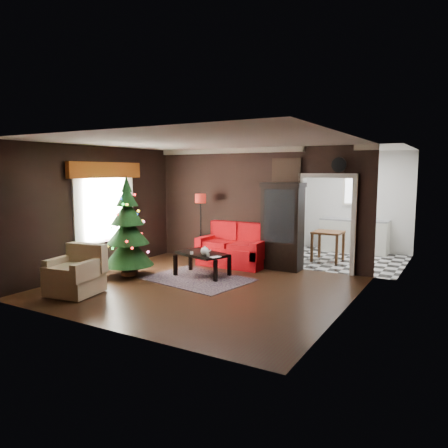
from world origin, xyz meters
The scene contains 26 objects.
floor centered at (0.00, 0.00, 0.00)m, with size 5.50×5.50×0.00m, color black.
ceiling centered at (0.00, 0.00, 2.80)m, with size 5.50×5.50×0.00m, color white.
wall_back centered at (0.00, 2.50, 1.40)m, with size 5.50×5.50×0.00m, color black.
wall_front centered at (0.00, -2.50, 1.40)m, with size 5.50×5.50×0.00m, color black.
wall_left centered at (-2.75, 0.00, 1.40)m, with size 5.50×5.50×0.00m, color black.
wall_right centered at (2.75, 0.00, 1.40)m, with size 5.50×5.50×0.00m, color black.
doorway centered at (1.70, 2.50, 1.05)m, with size 1.10×0.10×2.10m, color silver, non-canonical shape.
left_window centered at (-2.71, 0.20, 1.45)m, with size 0.05×1.60×1.40m, color white.
valance centered at (-2.63, 0.20, 2.27)m, with size 0.12×2.10×0.35m, color #974514.
kitchen_floor centered at (1.70, 4.00, 0.00)m, with size 3.00×3.00×0.00m, color silver.
kitchen_window centered at (1.70, 5.45, 1.70)m, with size 0.70×0.06×0.70m, color white.
rug centered at (-0.42, 0.52, 0.01)m, with size 2.09×1.52×0.01m, color #45303F.
loveseat centered at (-0.40, 2.05, 0.50)m, with size 1.70×0.90×1.00m, color #9E0311, non-canonical shape.
curio_cabinet centered at (0.75, 2.27, 0.95)m, with size 0.90×0.45×1.90m, color black, non-canonical shape.
floor_lamp centered at (-1.36, 2.08, 0.83)m, with size 0.29×0.29×1.72m, color black, non-canonical shape.
christmas_tree centered at (-1.85, 0.01, 1.05)m, with size 1.08×1.08×2.05m, color black, non-canonical shape.
armchair centered at (-1.75, -1.53, 0.46)m, with size 0.86×0.86×0.88m, color tan, non-canonical shape.
coffee_table centered at (-0.49, 0.81, 0.26)m, with size 1.10×0.66×0.50m, color black, non-canonical shape.
teapot centered at (-0.28, 0.59, 0.60)m, with size 0.20×0.20×0.19m, color white, non-canonical shape.
cup_a centered at (-0.59, 0.55, 0.54)m, with size 0.07×0.07×0.06m, color white.
cup_b centered at (-0.18, 0.55, 0.54)m, with size 0.07×0.07×0.06m, color silver.
book centered at (-0.05, 0.55, 0.61)m, with size 0.15×0.02×0.21m, color #856B55.
wall_clock centered at (1.95, 2.45, 2.38)m, with size 0.32×0.32×0.06m, color white.
painting centered at (0.75, 2.46, 2.25)m, with size 0.62×0.05×0.52m, color #B07E4E.
kitchen_counter centered at (1.70, 5.20, 0.45)m, with size 1.80×0.60×0.90m, color white.
kitchen_table centered at (1.40, 3.70, 0.38)m, with size 0.70×0.70×0.75m, color brown, non-canonical shape.
Camera 1 is at (4.38, -6.68, 2.24)m, focal length 33.89 mm.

